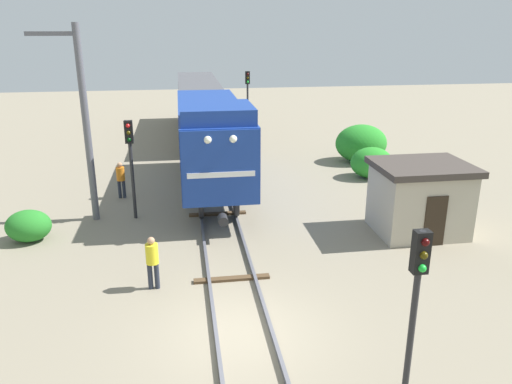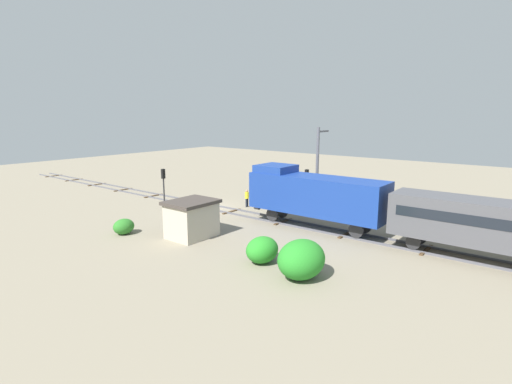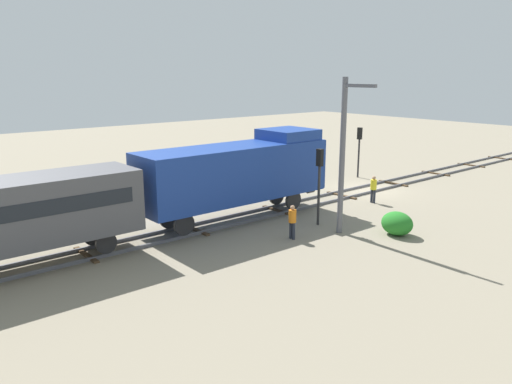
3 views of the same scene
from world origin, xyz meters
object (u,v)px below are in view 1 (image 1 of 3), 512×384
at_px(traffic_signal_near, 417,284).
at_px(worker_by_signal, 121,177).
at_px(worker_near_track, 152,259).
at_px(passenger_car_leading, 199,100).
at_px(relay_hut, 420,198).
at_px(traffic_signal_mid, 130,152).
at_px(locomotive, 211,136).
at_px(catenary_mast, 84,121).
at_px(traffic_signal_far, 248,90).

relative_size(traffic_signal_near, worker_by_signal, 2.27).
height_order(traffic_signal_near, worker_near_track, traffic_signal_near).
distance_m(passenger_car_leading, relay_hut, 20.61).
distance_m(worker_near_track, relay_hut, 10.33).
bearing_deg(traffic_signal_mid, locomotive, 38.75).
xyz_separation_m(passenger_car_leading, relay_hut, (7.50, -19.17, -1.13)).
distance_m(locomotive, catenary_mast, 5.84).
distance_m(locomotive, traffic_signal_near, 14.61).
distance_m(traffic_signal_far, catenary_mast, 18.77).
bearing_deg(traffic_signal_near, catenary_mast, 125.32).
xyz_separation_m(traffic_signal_far, relay_hut, (3.90, -19.85, -1.66)).
distance_m(traffic_signal_mid, relay_hut, 11.43).
xyz_separation_m(worker_by_signal, relay_hut, (11.70, -5.80, 0.40)).
relative_size(traffic_signal_mid, worker_near_track, 2.40).
bearing_deg(locomotive, traffic_signal_far, 75.60).
bearing_deg(worker_by_signal, traffic_signal_mid, -77.83).
relative_size(passenger_car_leading, traffic_signal_near, 3.62).
xyz_separation_m(locomotive, worker_near_track, (-2.40, -8.76, -1.78)).
height_order(traffic_signal_near, traffic_signal_mid, traffic_signal_mid).
relative_size(locomotive, worker_by_signal, 6.82).
relative_size(traffic_signal_near, relay_hut, 1.10).
xyz_separation_m(worker_near_track, worker_by_signal, (-1.80, 8.73, 0.00)).
height_order(worker_near_track, catenary_mast, catenary_mast).
distance_m(passenger_car_leading, catenary_mast, 16.79).
distance_m(passenger_car_leading, worker_by_signal, 14.10).
relative_size(passenger_car_leading, worker_near_track, 8.24).
bearing_deg(traffic_signal_near, passenger_car_leading, 96.62).
height_order(traffic_signal_near, traffic_signal_far, traffic_signal_far).
height_order(passenger_car_leading, catenary_mast, catenary_mast).
bearing_deg(relay_hut, passenger_car_leading, 111.37).
height_order(traffic_signal_mid, relay_hut, traffic_signal_mid).
distance_m(catenary_mast, relay_hut, 13.26).
height_order(passenger_car_leading, worker_near_track, passenger_car_leading).
bearing_deg(locomotive, passenger_car_leading, 90.00).
xyz_separation_m(worker_near_track, catenary_mast, (-2.66, 6.17, 3.12)).
distance_m(locomotive, worker_near_track, 9.26).
height_order(locomotive, catenary_mast, catenary_mast).
xyz_separation_m(locomotive, catenary_mast, (-5.06, -2.59, 1.34)).
height_order(traffic_signal_mid, worker_by_signal, traffic_signal_mid).
bearing_deg(relay_hut, traffic_signal_near, -117.05).
distance_m(locomotive, traffic_signal_mid, 4.36).
bearing_deg(catenary_mast, traffic_signal_near, -54.68).
relative_size(locomotive, passenger_car_leading, 0.83).
bearing_deg(passenger_car_leading, traffic_signal_mid, -101.95).
distance_m(traffic_signal_near, worker_by_signal, 16.12).
bearing_deg(locomotive, worker_near_track, -105.32).
distance_m(traffic_signal_mid, worker_near_track, 6.39).
bearing_deg(worker_near_track, traffic_signal_near, -79.67).
bearing_deg(catenary_mast, traffic_signal_mid, -4.73).
bearing_deg(traffic_signal_near, locomotive, 102.65).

